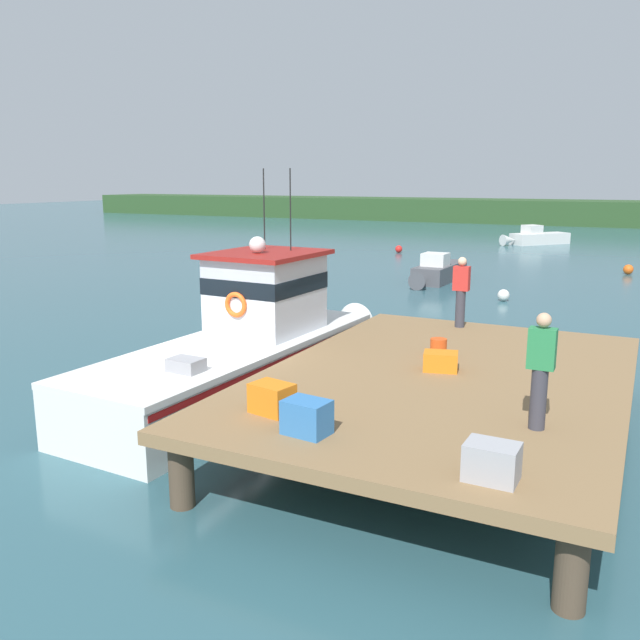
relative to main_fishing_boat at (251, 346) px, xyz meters
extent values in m
plane|color=#2D5660|center=(-0.23, -0.85, -1.01)|extent=(200.00, 200.00, 0.00)
cylinder|color=#4C3D2D|center=(1.97, -4.95, -0.51)|extent=(0.36, 0.36, 1.00)
cylinder|color=#4C3D2D|center=(7.17, -4.95, -0.51)|extent=(0.36, 0.36, 1.00)
cylinder|color=#4C3D2D|center=(1.97, 3.25, -0.51)|extent=(0.36, 0.36, 1.00)
cylinder|color=#4C3D2D|center=(7.17, 3.25, -0.51)|extent=(0.36, 0.36, 1.00)
cube|color=olive|center=(4.57, -0.85, 0.09)|extent=(6.00, 9.00, 0.20)
cube|color=white|center=(-0.03, -0.56, -0.46)|extent=(2.86, 8.10, 1.10)
cone|color=white|center=(0.19, 4.33, -0.46)|extent=(1.18, 1.85, 1.10)
cube|color=#A31919|center=(-0.03, -0.56, -0.01)|extent=(2.87, 7.95, 0.12)
cube|color=white|center=(-0.03, -0.56, 0.15)|extent=(2.90, 8.11, 0.12)
cube|color=silver|center=(0.03, 0.63, 0.99)|extent=(2.00, 2.28, 1.80)
cube|color=black|center=(0.03, 0.63, 1.31)|extent=(2.02, 2.30, 0.36)
cube|color=maroon|center=(0.03, 0.63, 1.94)|extent=(2.25, 2.59, 0.10)
sphere|color=white|center=(0.01, 0.33, 2.17)|extent=(0.36, 0.36, 0.36)
cylinder|color=black|center=(-0.30, 1.15, 2.89)|extent=(0.03, 0.03, 1.80)
cylinder|color=black|center=(0.40, 1.12, 2.89)|extent=(0.03, 0.03, 1.80)
cube|color=#939399|center=(0.42, -2.79, 0.27)|extent=(0.62, 0.47, 0.36)
torus|color=orange|center=(-0.55, -3.34, 0.15)|extent=(0.58, 0.58, 0.12)
torus|color=#EA5119|center=(-0.02, -0.50, 0.99)|extent=(0.54, 0.12, 0.54)
cube|color=#9E9EA3|center=(6.22, -4.68, 0.41)|extent=(0.61, 0.45, 0.44)
cube|color=orange|center=(2.85, -3.88, 0.41)|extent=(0.67, 0.55, 0.44)
cube|color=#3370B2|center=(3.68, -4.38, 0.43)|extent=(0.65, 0.50, 0.47)
cube|color=orange|center=(4.43, -0.63, 0.36)|extent=(0.69, 0.57, 0.34)
cylinder|color=#E04C19|center=(4.10, 0.33, 0.36)|extent=(0.32, 0.32, 0.34)
cylinder|color=#383842|center=(6.43, -2.80, 0.62)|extent=(0.22, 0.22, 0.86)
cube|color=#287F47|center=(6.43, -2.80, 1.33)|extent=(0.36, 0.22, 0.56)
sphere|color=tan|center=(6.43, -2.80, 1.72)|extent=(0.20, 0.20, 0.20)
cylinder|color=#383842|center=(3.80, 3.04, 0.62)|extent=(0.22, 0.22, 0.86)
cube|color=red|center=(3.80, 3.04, 1.33)|extent=(0.36, 0.22, 0.56)
sphere|color=beige|center=(3.80, 3.04, 1.72)|extent=(0.20, 0.20, 0.20)
cube|color=#4C4C51|center=(-0.93, 17.52, -0.63)|extent=(1.42, 4.21, 0.76)
cone|color=#4C4C51|center=(-0.99, 14.91, -0.63)|extent=(0.78, 1.06, 0.76)
cube|color=silver|center=(-0.94, 16.79, 0.04)|extent=(1.09, 1.07, 0.57)
cube|color=silver|center=(0.48, 37.45, -0.61)|extent=(3.86, 4.18, 0.79)
cone|color=silver|center=(-1.28, 35.39, -0.61)|extent=(1.30, 1.33, 0.79)
cube|color=silver|center=(-0.01, 36.87, 0.08)|extent=(1.54, 1.54, 0.59)
sphere|color=silver|center=(-7.35, 12.81, -0.78)|extent=(0.46, 0.46, 0.46)
sphere|color=#EA5B19|center=(6.73, 23.63, -0.77)|extent=(0.48, 0.48, 0.48)
sphere|color=silver|center=(2.75, 13.55, -0.78)|extent=(0.45, 0.45, 0.45)
sphere|color=red|center=(-6.64, 27.81, -0.78)|extent=(0.45, 0.45, 0.45)
cube|color=#284723|center=(-0.23, 61.15, 0.19)|extent=(120.00, 8.00, 2.40)
camera|label=1|loc=(7.61, -11.84, 3.57)|focal=37.18mm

